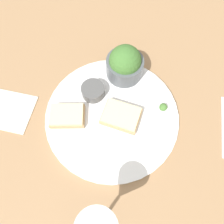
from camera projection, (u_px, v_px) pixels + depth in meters
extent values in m
plane|color=#93704C|center=(112.00, 117.00, 0.60)|extent=(4.00, 4.00, 0.00)
cylinder|color=white|center=(112.00, 116.00, 0.59)|extent=(0.36, 0.36, 0.01)
cylinder|color=#4C5156|center=(125.00, 67.00, 0.61)|extent=(0.10, 0.10, 0.06)
sphere|color=#3D6B2D|center=(125.00, 61.00, 0.59)|extent=(0.09, 0.09, 0.09)
cylinder|color=#4C4C4C|center=(93.00, 91.00, 0.60)|extent=(0.06, 0.06, 0.03)
cylinder|color=beige|center=(93.00, 89.00, 0.59)|extent=(0.05, 0.05, 0.01)
cube|color=tan|center=(121.00, 116.00, 0.58)|extent=(0.12, 0.10, 0.02)
cube|color=beige|center=(121.00, 115.00, 0.56)|extent=(0.11, 0.09, 0.01)
cube|color=tan|center=(67.00, 116.00, 0.58)|extent=(0.09, 0.06, 0.02)
cube|color=beige|center=(67.00, 114.00, 0.56)|extent=(0.09, 0.06, 0.01)
cylinder|color=silver|center=(101.00, 222.00, 0.50)|extent=(0.06, 0.06, 0.01)
cylinder|color=silver|center=(100.00, 223.00, 0.46)|extent=(0.01, 0.01, 0.08)
sphere|color=#477533|center=(163.00, 107.00, 0.58)|extent=(0.02, 0.02, 0.02)
cube|color=beige|center=(6.00, 110.00, 0.61)|extent=(0.17, 0.15, 0.01)
cube|color=silver|center=(223.00, 126.00, 0.59)|extent=(0.04, 0.18, 0.01)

